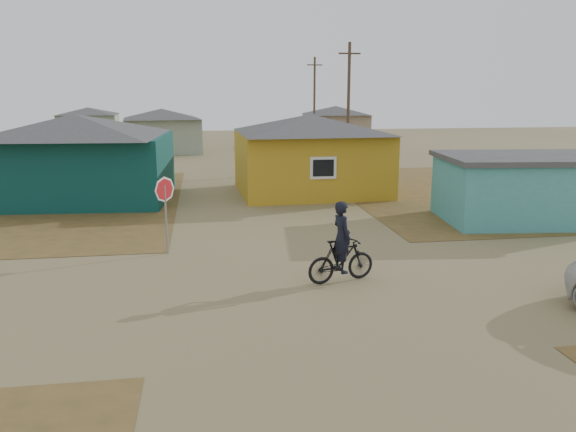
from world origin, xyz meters
name	(u,v)px	position (x,y,z in m)	size (l,w,h in m)	color
ground	(318,290)	(0.00, 0.00, 0.00)	(120.00, 120.00, 0.00)	olive
grass_ne	(531,190)	(14.00, 13.00, 0.01)	(20.00, 18.00, 0.00)	brown
house_teal	(78,157)	(-8.50, 13.50, 2.05)	(8.93, 7.08, 4.00)	#093632
house_yellow	(310,153)	(2.50, 14.00, 2.00)	(7.72, 6.76, 3.90)	#BC8F1D
shed_turquoise	(523,188)	(9.50, 6.50, 1.31)	(6.71, 4.93, 2.60)	teal
house_pale_west	(162,130)	(-6.00, 34.00, 1.86)	(7.04, 6.15, 3.60)	gray
house_beige_east	(335,124)	(10.00, 40.00, 1.86)	(6.95, 6.05, 3.60)	gray
house_pale_north	(89,124)	(-14.00, 46.00, 1.75)	(6.28, 5.81, 3.40)	gray
utility_pole_near	(348,105)	(6.50, 22.00, 4.14)	(1.40, 0.20, 8.00)	#4A3A2C
utility_pole_far	(314,101)	(7.50, 38.00, 4.14)	(1.40, 0.20, 8.00)	#4A3A2C
stop_sign	(165,197)	(-4.02, 3.95, 1.81)	(0.74, 0.37, 2.46)	gray
cyclist	(341,253)	(0.75, 0.54, 0.80)	(2.03, 1.02, 2.20)	black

